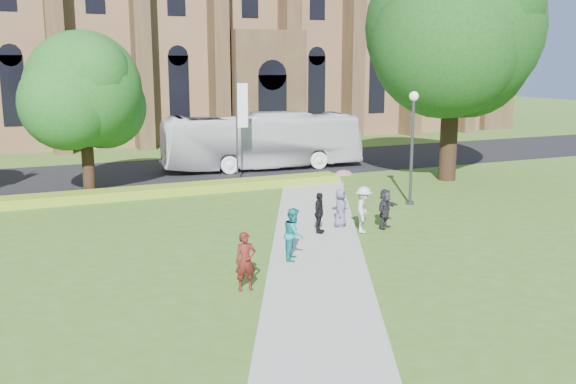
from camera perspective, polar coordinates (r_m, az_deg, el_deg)
name	(u,v)px	position (r m, az deg, el deg)	size (l,w,h in m)	color
ground	(330,263)	(21.40, 3.79, -6.36)	(160.00, 160.00, 0.00)	#40661E
road	(181,171)	(39.76, -9.48, 1.90)	(160.00, 10.00, 0.02)	black
footpath	(317,255)	(22.24, 2.61, -5.59)	(3.20, 30.00, 0.04)	#B2B2A8
flower_hedge	(175,190)	(32.76, -9.98, 0.21)	(18.00, 1.40, 0.45)	#A8B123
streetlamp	(412,134)	(29.99, 11.00, 5.07)	(0.44, 0.44, 5.24)	#38383D
large_tree	(454,27)	(36.73, 14.56, 14.00)	(9.60, 9.60, 13.20)	#332114
street_tree_1	(83,90)	(32.78, -17.72, 8.66)	(5.60, 5.60, 8.05)	#332114
banner_pole_0	(239,121)	(35.35, -4.41, 6.36)	(0.70, 0.10, 6.00)	#38383D
tour_coach	(262,141)	(39.70, -2.31, 4.56)	(2.90, 12.37, 3.45)	silver
pedestrian_0	(245,261)	(18.70, -3.80, -6.14)	(0.62, 0.41, 1.71)	#4F1612
pedestrian_1	(294,234)	(21.43, 0.51, -3.74)	(0.85, 0.66, 1.75)	#197C7E
pedestrian_2	(363,210)	(24.94, 6.72, -1.57)	(1.17, 0.67, 1.81)	#BEBEBE
pedestrian_3	(319,213)	(24.73, 2.79, -1.87)	(0.93, 0.39, 1.59)	black
pedestrian_4	(340,208)	(25.71, 4.68, -1.41)	(0.76, 0.50, 1.56)	slate
pedestrian_5	(385,208)	(25.77, 8.63, -1.45)	(1.46, 0.47, 1.58)	#27252C
parasol	(344,180)	(25.66, 4.97, 1.06)	(0.73, 0.73, 0.64)	#D395B2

